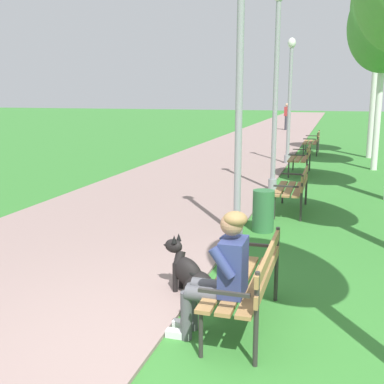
# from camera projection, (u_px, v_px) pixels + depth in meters

# --- Properties ---
(ground_plane) EXTENTS (120.00, 120.00, 0.00)m
(ground_plane) POSITION_uv_depth(u_px,v_px,m) (172.00, 352.00, 4.31)
(ground_plane) COLOR #33752D
(paved_path) EXTENTS (4.35, 60.00, 0.04)m
(paved_path) POSITION_uv_depth(u_px,v_px,m) (271.00, 133.00, 27.47)
(paved_path) COLOR gray
(paved_path) RESTS_ON ground
(park_bench_near) EXTENTS (0.55, 1.50, 0.85)m
(park_bench_near) POSITION_uv_depth(u_px,v_px,m) (250.00, 278.00, 4.69)
(park_bench_near) COLOR olive
(park_bench_near) RESTS_ON ground
(park_bench_mid) EXTENTS (0.55, 1.50, 0.85)m
(park_bench_mid) POSITION_uv_depth(u_px,v_px,m) (295.00, 186.00, 9.29)
(park_bench_mid) COLOR olive
(park_bench_mid) RESTS_ON ground
(park_bench_far) EXTENTS (0.55, 1.50, 0.85)m
(park_bench_far) POSITION_uv_depth(u_px,v_px,m) (302.00, 156.00, 13.60)
(park_bench_far) COLOR olive
(park_bench_far) RESTS_ON ground
(park_bench_furthest) EXTENTS (0.55, 1.50, 0.85)m
(park_bench_furthest) POSITION_uv_depth(u_px,v_px,m) (313.00, 141.00, 18.10)
(park_bench_furthest) COLOR olive
(park_bench_furthest) RESTS_ON ground
(person_seated_on_near_bench) EXTENTS (0.74, 0.49, 1.25)m
(person_seated_on_near_bench) POSITION_uv_depth(u_px,v_px,m) (222.00, 271.00, 4.42)
(person_seated_on_near_bench) COLOR #4C4C51
(person_seated_on_near_bench) RESTS_ON ground
(dog_black) EXTENTS (0.82, 0.40, 0.71)m
(dog_black) POSITION_uv_depth(u_px,v_px,m) (191.00, 275.00, 5.45)
(dog_black) COLOR black
(dog_black) RESTS_ON ground
(lamp_post_near) EXTENTS (0.24, 0.24, 4.11)m
(lamp_post_near) POSITION_uv_depth(u_px,v_px,m) (239.00, 103.00, 7.32)
(lamp_post_near) COLOR gray
(lamp_post_near) RESTS_ON ground
(lamp_post_mid) EXTENTS (0.24, 0.24, 4.54)m
(lamp_post_mid) POSITION_uv_depth(u_px,v_px,m) (276.00, 90.00, 10.85)
(lamp_post_mid) COLOR gray
(lamp_post_mid) RESTS_ON ground
(lamp_post_far) EXTENTS (0.24, 0.24, 3.95)m
(lamp_post_far) POSITION_uv_depth(u_px,v_px,m) (290.00, 100.00, 15.21)
(lamp_post_far) COLOR gray
(lamp_post_far) RESTS_ON ground
(birch_tree_fifth) EXTENTS (1.97, 1.85, 6.62)m
(birch_tree_fifth) POSITION_uv_depth(u_px,v_px,m) (380.00, 7.00, 16.13)
(birch_tree_fifth) COLOR silver
(birch_tree_fifth) RESTS_ON ground
(litter_bin) EXTENTS (0.36, 0.36, 0.70)m
(litter_bin) POSITION_uv_depth(u_px,v_px,m) (263.00, 211.00, 8.01)
(litter_bin) COLOR #2D6638
(litter_bin) RESTS_ON ground
(pedestrian_distant) EXTENTS (0.32, 0.22, 1.65)m
(pedestrian_distant) POSITION_uv_depth(u_px,v_px,m) (287.00, 117.00, 29.23)
(pedestrian_distant) COLOR #383842
(pedestrian_distant) RESTS_ON ground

